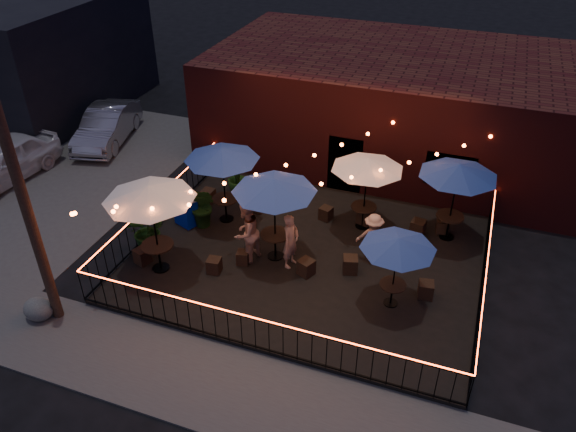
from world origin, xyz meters
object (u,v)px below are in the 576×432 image
cafe_table_0 (149,194)px  cafe_table_1 (222,155)px  cooler (186,211)px  utility_pole (19,186)px  boulder (38,309)px  cafe_table_4 (398,244)px  cafe_table_5 (459,171)px  cafe_table_2 (274,187)px  cafe_table_3 (368,165)px

cafe_table_0 → cafe_table_1: (0.69, 2.98, -0.17)m
cafe_table_0 → cooler: cafe_table_0 is taller
utility_pole → boulder: bearing=-149.7°
utility_pole → cafe_table_4: 9.03m
cafe_table_0 → cafe_table_5: size_ratio=0.99×
cafe_table_4 → utility_pole: bearing=-157.7°
cafe_table_2 → cafe_table_4: size_ratio=1.29×
cafe_table_4 → cafe_table_5: 3.79m
cafe_table_5 → cooler: 8.48m
utility_pole → cooler: size_ratio=8.34×
cafe_table_2 → cooler: 3.90m
cafe_table_1 → cafe_table_3: size_ratio=1.07×
cafe_table_2 → cooler: bearing=169.1°
cafe_table_5 → cafe_table_0: bearing=-149.7°
utility_pole → cafe_table_2: (4.52, 4.20, -1.42)m
cafe_table_0 → cafe_table_1: 3.06m
cafe_table_2 → cafe_table_5: (4.68, 2.77, -0.07)m
cafe_table_1 → cafe_table_4: size_ratio=1.22×
utility_pole → cafe_table_3: (6.58, 6.64, -1.60)m
cafe_table_3 → cafe_table_5: cafe_table_5 is taller
cafe_table_2 → cafe_table_3: (2.06, 2.44, -0.17)m
cafe_table_0 → cafe_table_2: (2.92, 1.67, -0.11)m
cafe_table_3 → cooler: size_ratio=2.88×
cafe_table_1 → cafe_table_2: bearing=-30.4°
cafe_table_4 → cafe_table_5: cafe_table_5 is taller
cafe_table_3 → cafe_table_0: bearing=-140.5°
cafe_table_1 → cooler: bearing=-148.3°
utility_pole → cafe_table_0: utility_pole is taller
cafe_table_3 → cafe_table_4: size_ratio=1.14×
cafe_table_0 → cafe_table_1: size_ratio=1.03×
cafe_table_4 → boulder: size_ratio=2.87×
cafe_table_1 → cafe_table_3: 4.44m
cafe_table_3 → cooler: (-5.38, -1.80, -1.77)m
utility_pole → boulder: size_ratio=9.48×
cafe_table_0 → cafe_table_5: bearing=30.3°
cooler → cafe_table_0: bearing=-58.4°
cafe_table_2 → cafe_table_5: size_ratio=1.02×
cafe_table_0 → cafe_table_1: bearing=77.0°
cafe_table_0 → cafe_table_2: size_ratio=0.97×
cafe_table_0 → cafe_table_1: cafe_table_0 is taller
cafe_table_5 → cooler: bearing=-165.1°
cafe_table_0 → cafe_table_3: 6.46m
cafe_table_2 → cooler: cafe_table_2 is taller
cafe_table_1 → cafe_table_5: bearing=11.9°
cafe_table_2 → cafe_table_3: bearing=49.8°
cafe_table_2 → cooler: size_ratio=3.26×
cafe_table_4 → cafe_table_1: bearing=159.8°
utility_pole → cafe_table_2: size_ratio=2.55×
cafe_table_3 → boulder: bearing=-135.4°
cafe_table_2 → cafe_table_4: bearing=-13.2°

